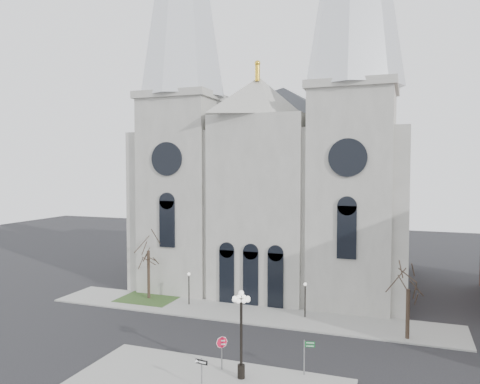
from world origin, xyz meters
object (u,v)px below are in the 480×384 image
(one_way_sign, at_px, (202,368))
(street_name_sign, at_px, (305,354))
(stop_sign, at_px, (222,346))
(globe_lamp, at_px, (241,323))

(one_way_sign, xyz_separation_m, street_name_sign, (5.68, 4.28, 0.02))
(stop_sign, xyz_separation_m, street_name_sign, (5.60, 1.16, -0.29))
(globe_lamp, height_order, one_way_sign, globe_lamp)
(globe_lamp, distance_m, one_way_sign, 3.74)
(one_way_sign, distance_m, street_name_sign, 7.11)
(globe_lamp, bearing_deg, stop_sign, 154.93)
(street_name_sign, bearing_deg, one_way_sign, -156.82)
(stop_sign, height_order, one_way_sign, stop_sign)
(globe_lamp, relative_size, street_name_sign, 2.48)
(stop_sign, relative_size, street_name_sign, 0.99)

